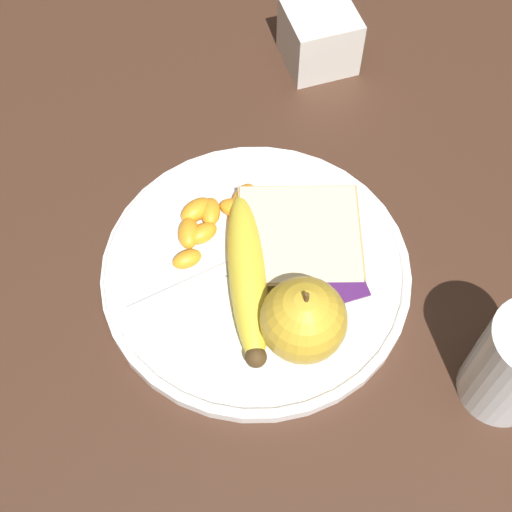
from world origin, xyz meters
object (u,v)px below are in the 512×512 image
bread_slice (299,239)px  jam_packet (340,290)px  banana (248,277)px  fork (240,262)px  plate (256,270)px  condiment_caddy (319,37)px  apple (304,320)px

bread_slice → jam_packet: bearing=-74.8°
banana → fork: (0.00, 0.02, -0.01)m
plate → condiment_caddy: condiment_caddy is taller
plate → fork: 0.02m
bread_slice → fork: bearing=-178.7°
plate → bread_slice: size_ratio=2.04×
jam_packet → banana: bearing=154.7°
bread_slice → plate: bearing=-167.0°
bread_slice → jam_packet: (0.02, -0.06, -0.00)m
bread_slice → fork: size_ratio=0.75×
jam_packet → condiment_caddy: condiment_caddy is taller
condiment_caddy → banana: bearing=-122.1°
fork → jam_packet: jam_packet is taller
banana → fork: banana is taller
fork → condiment_caddy: (0.15, 0.22, 0.02)m
plate → banana: (-0.01, -0.02, 0.02)m
plate → fork: (-0.01, 0.01, 0.01)m
apple → fork: size_ratio=0.44×
plate → condiment_caddy: (0.14, 0.23, 0.02)m
apple → banana: 0.07m
apple → fork: apple is taller
plate → condiment_caddy: 0.27m
apple → condiment_caddy: 0.33m
plate → bread_slice: bread_slice is taller
apple → bread_slice: apple is taller
condiment_caddy → bread_slice: bearing=-114.3°
bread_slice → jam_packet: size_ratio=3.30×
jam_packet → bread_slice: bearing=105.2°
plate → apple: 0.09m
banana → apple: bearing=-66.0°
bread_slice → condiment_caddy: condiment_caddy is taller
bread_slice → banana: bearing=-155.5°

